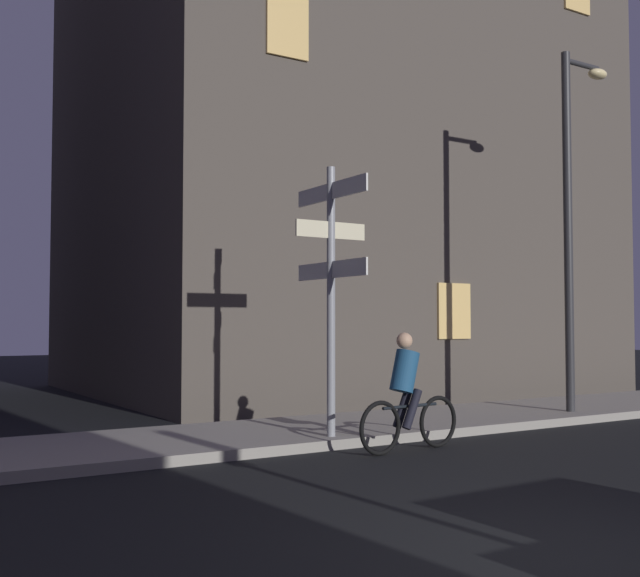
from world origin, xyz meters
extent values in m
plane|color=black|center=(0.00, 0.00, 0.00)|extent=(80.00, 80.00, 0.00)
cube|color=gray|center=(0.00, 6.40, 0.07)|extent=(40.00, 2.67, 0.14)
cylinder|color=gray|center=(1.42, 5.40, 2.06)|extent=(0.12, 0.12, 3.84)
cube|color=white|center=(1.42, 5.40, 3.63)|extent=(0.03, 1.78, 0.24)
cube|color=beige|center=(1.42, 5.40, 3.07)|extent=(1.16, 0.03, 0.24)
cube|color=white|center=(1.42, 5.40, 2.50)|extent=(0.03, 1.77, 0.24)
cylinder|color=#2D2D30|center=(6.78, 5.68, 3.45)|extent=(0.16, 0.16, 6.61)
cylinder|color=#2D2D30|center=(7.23, 5.68, 6.60)|extent=(0.90, 0.10, 0.10)
ellipsoid|color=#F9E099|center=(7.68, 5.68, 6.50)|extent=(0.44, 0.28, 0.20)
torus|color=black|center=(2.64, 4.53, 0.36)|extent=(0.72, 0.14, 0.72)
torus|color=black|center=(1.55, 4.41, 0.36)|extent=(0.72, 0.14, 0.72)
cylinder|color=black|center=(2.10, 4.47, 0.61)|extent=(1.00, 0.15, 0.04)
cylinder|color=navy|center=(2.00, 4.46, 1.08)|extent=(0.48, 0.37, 0.61)
sphere|color=tan|center=(2.00, 4.46, 1.50)|extent=(0.22, 0.22, 0.22)
cylinder|color=black|center=(2.04, 4.55, 0.58)|extent=(0.35, 0.16, 0.55)
cylinder|color=black|center=(2.06, 4.37, 0.58)|extent=(0.35, 0.16, 0.55)
cube|color=#4C443D|center=(6.72, 13.69, 8.23)|extent=(12.42, 9.90, 16.45)
cube|color=#F2C672|center=(6.72, 8.71, 2.00)|extent=(0.90, 0.06, 1.20)
cube|color=#F2C672|center=(2.58, 8.71, 7.38)|extent=(0.90, 0.06, 1.20)
camera|label=1|loc=(-4.51, -3.77, 1.73)|focal=43.13mm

